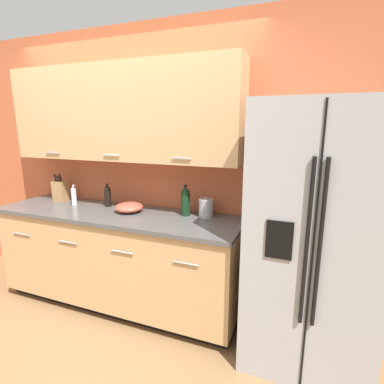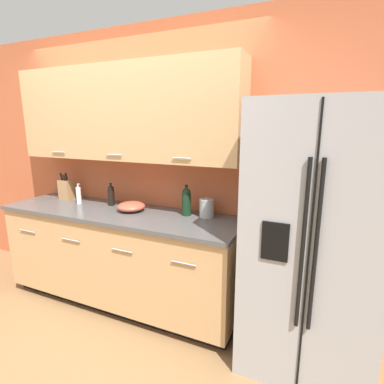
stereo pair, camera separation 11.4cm
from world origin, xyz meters
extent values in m
plane|color=olive|center=(0.00, 0.00, 0.00)|extent=(14.00, 14.00, 0.00)
cube|color=#BC5B38|center=(0.00, 1.17, 1.30)|extent=(10.00, 0.05, 2.60)
cube|color=tan|center=(0.00, 0.98, 1.81)|extent=(2.24, 0.32, 0.84)
cylinder|color=#99999E|center=(-0.67, 0.81, 1.45)|extent=(0.16, 0.01, 0.01)
cylinder|color=#99999E|center=(0.00, 0.81, 1.45)|extent=(0.16, 0.01, 0.01)
cylinder|color=#99999E|center=(0.67, 0.81, 1.45)|extent=(0.16, 0.01, 0.01)
cube|color=black|center=(0.00, 0.86, 0.04)|extent=(2.28, 0.54, 0.09)
cube|color=tan|center=(0.00, 0.82, 0.49)|extent=(2.32, 0.62, 0.81)
cube|color=#4C4C4C|center=(0.00, 0.81, 0.91)|extent=(2.34, 0.64, 0.03)
cylinder|color=#99999E|center=(-0.84, 0.50, 0.71)|extent=(0.20, 0.01, 0.01)
cylinder|color=#99999E|center=(-0.28, 0.50, 0.71)|extent=(0.20, 0.01, 0.01)
cylinder|color=#99999E|center=(0.28, 0.50, 0.71)|extent=(0.20, 0.01, 0.01)
cylinder|color=#99999E|center=(0.83, 0.50, 0.71)|extent=(0.20, 0.01, 0.01)
cube|color=#9E9EA0|center=(1.68, 0.78, 0.94)|extent=(0.86, 0.72, 1.87)
cube|color=black|center=(1.68, 0.41, 0.94)|extent=(0.01, 0.01, 1.83)
cylinder|color=black|center=(1.64, 0.40, 1.03)|extent=(0.02, 0.02, 1.03)
cylinder|color=black|center=(1.71, 0.40, 1.03)|extent=(0.02, 0.02, 1.03)
cube|color=black|center=(1.48, 0.41, 1.03)|extent=(0.16, 0.01, 0.24)
cube|color=#A87A4C|center=(-0.78, 0.96, 1.03)|extent=(0.14, 0.10, 0.21)
cylinder|color=black|center=(-0.82, 0.98, 1.17)|extent=(0.01, 0.03, 0.06)
cylinder|color=black|center=(-0.82, 0.95, 1.18)|extent=(0.02, 0.04, 0.08)
cylinder|color=black|center=(-0.78, 0.98, 1.18)|extent=(0.02, 0.04, 0.08)
cylinder|color=black|center=(-0.78, 0.95, 1.17)|extent=(0.02, 0.03, 0.06)
cylinder|color=black|center=(0.64, 0.97, 1.03)|extent=(0.08, 0.08, 0.19)
sphere|color=black|center=(0.64, 0.97, 1.14)|extent=(0.08, 0.08, 0.08)
cylinder|color=black|center=(0.64, 0.97, 1.15)|extent=(0.03, 0.03, 0.07)
cylinder|color=black|center=(0.64, 0.97, 1.20)|extent=(0.03, 0.03, 0.02)
cylinder|color=white|center=(-0.53, 0.88, 1.01)|extent=(0.05, 0.05, 0.17)
cylinder|color=#B2B2B5|center=(-0.53, 0.88, 1.11)|extent=(0.02, 0.02, 0.04)
cylinder|color=#B2B2B5|center=(-0.51, 0.88, 1.13)|extent=(0.03, 0.01, 0.01)
cylinder|color=black|center=(-0.18, 0.96, 1.01)|extent=(0.06, 0.06, 0.16)
sphere|color=black|center=(-0.18, 0.96, 1.10)|extent=(0.06, 0.06, 0.06)
cylinder|color=black|center=(-0.18, 0.96, 1.11)|extent=(0.02, 0.02, 0.05)
cylinder|color=black|center=(-0.18, 0.96, 1.15)|extent=(0.02, 0.02, 0.01)
cylinder|color=#A3A3A5|center=(0.82, 0.99, 1.00)|extent=(0.13, 0.13, 0.15)
cylinder|color=#A3A3A5|center=(0.82, 0.99, 1.08)|extent=(0.13, 0.13, 0.01)
sphere|color=#A3A3A5|center=(0.82, 0.99, 1.10)|extent=(0.02, 0.02, 0.02)
ellipsoid|color=#B24C38|center=(0.11, 0.88, 0.97)|extent=(0.26, 0.26, 0.09)
camera|label=1|loc=(1.62, -1.37, 1.71)|focal=28.00mm
camera|label=2|loc=(1.72, -1.33, 1.71)|focal=28.00mm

